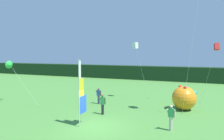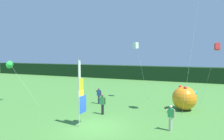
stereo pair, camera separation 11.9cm
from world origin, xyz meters
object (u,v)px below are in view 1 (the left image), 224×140
at_px(person_far_left, 103,104).
at_px(banner_flag, 81,94).
at_px(kite_green_delta_0, 10,65).
at_px(person_near_banner, 99,95).
at_px(inflatable_balloon, 184,98).
at_px(person_mid_field, 171,117).
at_px(kite_white_box_3, 135,46).
at_px(kite_red_box_1, 217,47).

bearing_deg(person_far_left, banner_flag, -95.77).
xyz_separation_m(person_far_left, kite_green_delta_0, (-10.55, 0.36, 3.00)).
distance_m(person_near_banner, inflatable_balloon, 8.13).
height_order(person_mid_field, kite_white_box_3, kite_white_box_3).
distance_m(banner_flag, kite_red_box_1, 13.58).
bearing_deg(inflatable_balloon, kite_green_delta_0, -167.76).
relative_size(person_far_left, kite_white_box_3, 0.27).
bearing_deg(person_near_banner, kite_green_delta_0, -162.27).
xyz_separation_m(banner_flag, kite_green_delta_0, (-10.25, 3.31, 1.66)).
bearing_deg(kite_white_box_3, kite_green_delta_0, -150.63).
bearing_deg(person_far_left, kite_red_box_1, 35.79).
bearing_deg(inflatable_balloon, kite_white_box_3, 152.20).
distance_m(person_mid_field, kite_white_box_3, 10.92).
xyz_separation_m(banner_flag, kite_red_box_1, (9.20, 9.38, 3.45)).
xyz_separation_m(person_near_banner, kite_green_delta_0, (-8.70, -2.78, 3.03)).
xyz_separation_m(person_near_banner, person_far_left, (1.85, -3.14, 0.03)).
bearing_deg(person_mid_field, person_near_banner, 147.45).
bearing_deg(person_mid_field, kite_white_box_3, 119.33).
bearing_deg(kite_red_box_1, banner_flag, -134.46).
relative_size(person_far_left, kite_green_delta_0, 0.39).
bearing_deg(person_near_banner, inflatable_balloon, 6.06).
xyz_separation_m(person_mid_field, person_far_left, (-5.66, 1.65, -0.01)).
bearing_deg(person_far_left, person_mid_field, -16.28).
relative_size(banner_flag, person_mid_field, 2.74).
distance_m(kite_red_box_1, kite_white_box_3, 8.01).
xyz_separation_m(person_near_banner, kite_white_box_3, (2.76, 3.67, 5.06)).
height_order(inflatable_balloon, kite_green_delta_0, kite_green_delta_0).
xyz_separation_m(banner_flag, person_far_left, (0.30, 2.96, -1.34)).
xyz_separation_m(inflatable_balloon, kite_red_box_1, (2.67, 2.42, 4.62)).
height_order(person_mid_field, person_far_left, person_mid_field).
relative_size(person_far_left, kite_red_box_1, 0.28).
distance_m(person_mid_field, kite_red_box_1, 9.93).
xyz_separation_m(person_mid_field, kite_green_delta_0, (-16.21, 2.01, 2.99)).
bearing_deg(person_far_left, inflatable_balloon, 32.68).
distance_m(kite_green_delta_0, kite_red_box_1, 20.46).
relative_size(kite_green_delta_0, kite_white_box_3, 0.69).
relative_size(person_mid_field, kite_white_box_3, 0.27).
bearing_deg(person_near_banner, banner_flag, -75.72).
bearing_deg(banner_flag, kite_white_box_3, 82.97).
distance_m(banner_flag, inflatable_balloon, 9.61).
bearing_deg(kite_red_box_1, kite_green_delta_0, -162.69).
bearing_deg(person_far_left, person_near_banner, 120.52).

